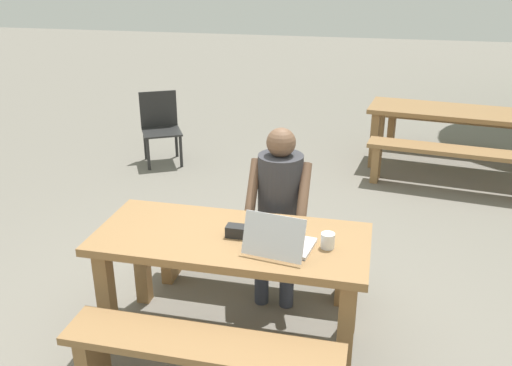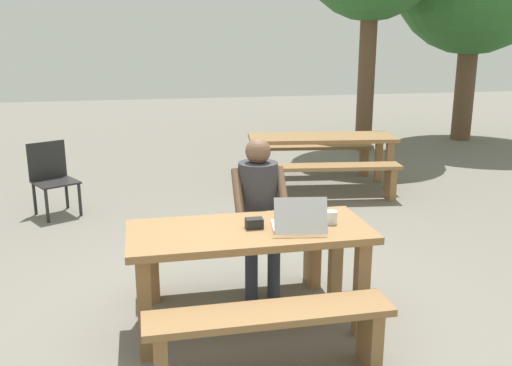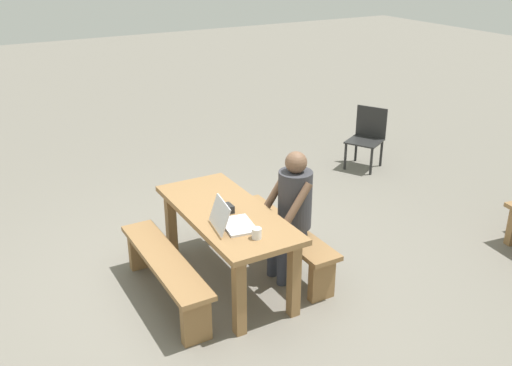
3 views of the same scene
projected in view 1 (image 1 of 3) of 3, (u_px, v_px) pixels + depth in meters
name	position (u px, v px, depth m)	size (l,w,h in m)	color
ground_plane	(233.00, 337.00, 3.54)	(30.00, 30.00, 0.00)	slate
picnic_table_front	(231.00, 254.00, 3.31)	(1.65, 0.72, 0.74)	olive
bench_near	(202.00, 359.00, 2.87)	(1.50, 0.30, 0.44)	olive
bench_far	(254.00, 249.00, 3.97)	(1.50, 0.30, 0.44)	olive
laptop	(279.00, 241.00, 3.07)	(0.39, 0.38, 0.25)	silver
small_pouch	(236.00, 231.00, 3.24)	(0.12, 0.08, 0.07)	black
coffee_mug	(328.00, 241.00, 3.11)	(0.08, 0.08, 0.09)	white
person_seated	(279.00, 202.00, 3.74)	(0.42, 0.41, 1.25)	#333847
plastic_chair	(161.00, 126.00, 6.48)	(0.60, 0.60, 0.83)	#262626
picnic_table_mid	(457.00, 120.00, 6.16)	(2.01, 0.92, 0.71)	olive
bench_mid_south	(452.00, 159.00, 5.69)	(1.77, 0.52, 0.46)	olive
bench_mid_north	(455.00, 126.00, 6.81)	(1.77, 0.52, 0.46)	olive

